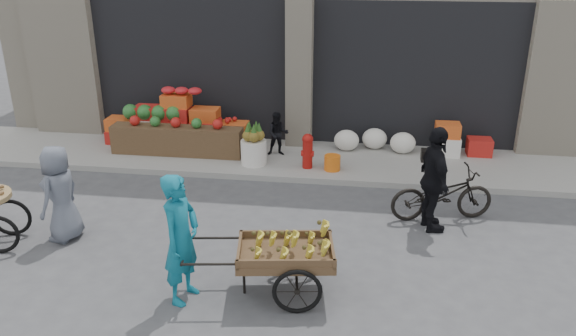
# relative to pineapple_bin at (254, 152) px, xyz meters

# --- Properties ---
(ground) EXTENTS (80.00, 80.00, 0.00)m
(ground) POSITION_rel_pineapple_bin_xyz_m (0.75, -3.60, -0.37)
(ground) COLOR #424244
(ground) RESTS_ON ground
(sidewalk) EXTENTS (18.00, 2.20, 0.12)m
(sidewalk) POSITION_rel_pineapple_bin_xyz_m (0.75, 0.50, -0.31)
(sidewalk) COLOR gray
(sidewalk) RESTS_ON ground
(fruit_display) EXTENTS (3.10, 1.12, 1.24)m
(fruit_display) POSITION_rel_pineapple_bin_xyz_m (-1.73, 0.78, 0.30)
(fruit_display) COLOR red
(fruit_display) RESTS_ON sidewalk
(pineapple_bin) EXTENTS (0.52, 0.52, 0.50)m
(pineapple_bin) POSITION_rel_pineapple_bin_xyz_m (0.00, 0.00, 0.00)
(pineapple_bin) COLOR silver
(pineapple_bin) RESTS_ON sidewalk
(fire_hydrant) EXTENTS (0.22, 0.22, 0.71)m
(fire_hydrant) POSITION_rel_pineapple_bin_xyz_m (1.10, -0.05, 0.13)
(fire_hydrant) COLOR #A5140F
(fire_hydrant) RESTS_ON sidewalk
(orange_bucket) EXTENTS (0.32, 0.32, 0.30)m
(orange_bucket) POSITION_rel_pineapple_bin_xyz_m (1.60, -0.10, -0.10)
(orange_bucket) COLOR orange
(orange_bucket) RESTS_ON sidewalk
(right_bay_goods) EXTENTS (3.35, 0.60, 0.70)m
(right_bay_goods) POSITION_rel_pineapple_bin_xyz_m (3.36, 1.10, 0.04)
(right_bay_goods) COLOR silver
(right_bay_goods) RESTS_ON sidewalk
(seated_person) EXTENTS (0.51, 0.43, 0.93)m
(seated_person) POSITION_rel_pineapple_bin_xyz_m (0.40, 0.60, 0.21)
(seated_person) COLOR black
(seated_person) RESTS_ON sidewalk
(banana_cart) EXTENTS (2.21, 1.16, 0.88)m
(banana_cart) POSITION_rel_pineapple_bin_xyz_m (1.23, -4.25, 0.27)
(banana_cart) COLOR brown
(banana_cart) RESTS_ON ground
(vendor_woman) EXTENTS (0.55, 0.71, 1.73)m
(vendor_woman) POSITION_rel_pineapple_bin_xyz_m (-0.00, -4.53, 0.50)
(vendor_woman) COLOR #116A83
(vendor_woman) RESTS_ON ground
(vendor_grey) EXTENTS (0.60, 0.81, 1.52)m
(vendor_grey) POSITION_rel_pineapple_bin_xyz_m (-2.34, -3.25, 0.39)
(vendor_grey) COLOR slate
(vendor_grey) RESTS_ON ground
(bicycle) EXTENTS (1.81, 0.99, 0.90)m
(bicycle) POSITION_rel_pineapple_bin_xyz_m (3.52, -1.74, 0.08)
(bicycle) COLOR black
(bicycle) RESTS_ON ground
(cyclist) EXTENTS (0.65, 1.08, 1.72)m
(cyclist) POSITION_rel_pineapple_bin_xyz_m (3.32, -2.14, 0.49)
(cyclist) COLOR black
(cyclist) RESTS_ON ground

